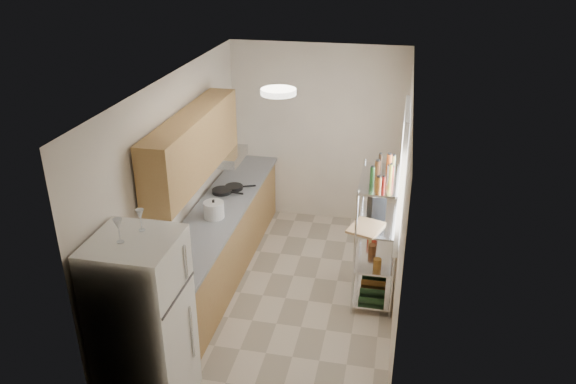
# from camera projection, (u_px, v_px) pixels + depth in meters

# --- Properties ---
(room) EXTENTS (2.52, 4.42, 2.62)m
(room) POSITION_uv_depth(u_px,v_px,m) (285.00, 199.00, 6.10)
(room) COLOR beige
(room) RESTS_ON ground
(counter_run) EXTENTS (0.63, 3.51, 0.90)m
(counter_run) POSITION_uv_depth(u_px,v_px,m) (221.00, 239.00, 7.01)
(counter_run) COLOR #A78247
(counter_run) RESTS_ON ground
(upper_cabinets) EXTENTS (0.33, 2.20, 0.72)m
(upper_cabinets) POSITION_uv_depth(u_px,v_px,m) (193.00, 145.00, 6.17)
(upper_cabinets) COLOR #A78247
(upper_cabinets) RESTS_ON room
(range_hood) EXTENTS (0.50, 0.60, 0.12)m
(range_hood) POSITION_uv_depth(u_px,v_px,m) (222.00, 156.00, 7.05)
(range_hood) COLOR #B7BABC
(range_hood) RESTS_ON room
(window) EXTENTS (0.06, 1.00, 1.46)m
(window) POSITION_uv_depth(u_px,v_px,m) (402.00, 175.00, 6.08)
(window) COLOR white
(window) RESTS_ON room
(bakers_rack) EXTENTS (0.45, 0.90, 1.73)m
(bakers_rack) POSITION_uv_depth(u_px,v_px,m) (379.00, 211.00, 6.26)
(bakers_rack) COLOR silver
(bakers_rack) RESTS_ON ground
(ceiling_dome) EXTENTS (0.34, 0.34, 0.05)m
(ceiling_dome) POSITION_uv_depth(u_px,v_px,m) (278.00, 92.00, 5.30)
(ceiling_dome) COLOR white
(ceiling_dome) RESTS_ON room
(refrigerator) EXTENTS (0.70, 0.70, 1.71)m
(refrigerator) POSITION_uv_depth(u_px,v_px,m) (143.00, 326.00, 4.84)
(refrigerator) COLOR white
(refrigerator) RESTS_ON ground
(wine_glass_a) EXTENTS (0.07, 0.07, 0.19)m
(wine_glass_a) POSITION_uv_depth(u_px,v_px,m) (141.00, 220.00, 4.58)
(wine_glass_a) COLOR silver
(wine_glass_a) RESTS_ON refrigerator
(wine_glass_b) EXTENTS (0.07, 0.07, 0.21)m
(wine_glass_b) POSITION_uv_depth(u_px,v_px,m) (119.00, 231.00, 4.41)
(wine_glass_b) COLOR silver
(wine_glass_b) RESTS_ON refrigerator
(rice_cooker) EXTENTS (0.24, 0.24, 0.19)m
(rice_cooker) POSITION_uv_depth(u_px,v_px,m) (214.00, 210.00, 6.54)
(rice_cooker) COLOR white
(rice_cooker) RESTS_ON counter_run
(frying_pan_large) EXTENTS (0.28, 0.28, 0.04)m
(frying_pan_large) POSITION_uv_depth(u_px,v_px,m) (222.00, 191.00, 7.20)
(frying_pan_large) COLOR black
(frying_pan_large) RESTS_ON counter_run
(frying_pan_small) EXTENTS (0.30, 0.30, 0.05)m
(frying_pan_small) POSITION_uv_depth(u_px,v_px,m) (234.00, 187.00, 7.30)
(frying_pan_small) COLOR black
(frying_pan_small) RESTS_ON counter_run
(cutting_board) EXTENTS (0.43, 0.48, 0.03)m
(cutting_board) POSITION_uv_depth(u_px,v_px,m) (366.00, 228.00, 6.09)
(cutting_board) COLOR tan
(cutting_board) RESTS_ON bakers_rack
(espresso_machine) EXTENTS (0.22, 0.28, 0.28)m
(espresso_machine) POSITION_uv_depth(u_px,v_px,m) (377.00, 203.00, 6.37)
(espresso_machine) COLOR black
(espresso_machine) RESTS_ON bakers_rack
(storage_bag) EXTENTS (0.12, 0.16, 0.17)m
(storage_bag) POSITION_uv_depth(u_px,v_px,m) (373.00, 233.00, 6.76)
(storage_bag) COLOR #9F2713
(storage_bag) RESTS_ON bakers_rack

